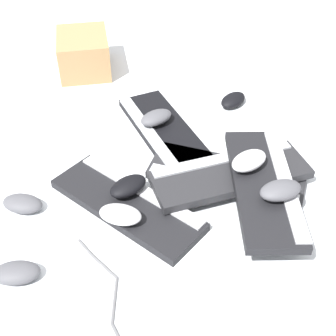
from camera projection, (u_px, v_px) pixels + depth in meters
ground_plane at (191, 169)px, 1.38m from camera, size 3.20×3.20×0.00m
keyboard_0 at (164, 131)px, 1.50m from camera, size 0.46×0.25×0.03m
keyboard_1 at (127, 204)px, 1.25m from camera, size 0.43×0.40×0.03m
keyboard_2 at (226, 175)px, 1.34m from camera, size 0.35×0.46×0.03m
keyboard_3 at (230, 174)px, 1.30m from camera, size 0.21×0.46×0.03m
keyboard_4 at (264, 185)px, 1.22m from camera, size 0.46×0.23×0.03m
mouse_0 at (23, 204)px, 1.24m from camera, size 0.11×0.13×0.04m
mouse_1 at (233, 100)px, 1.63m from camera, size 0.12×0.13×0.04m
mouse_2 at (128, 186)px, 1.25m from camera, size 0.11×0.13×0.04m
mouse_3 at (120, 214)px, 1.17m from camera, size 0.11×0.13×0.04m
mouse_4 at (249, 161)px, 1.24m from camera, size 0.11×0.13×0.04m
mouse_5 at (280, 190)px, 1.15m from camera, size 0.08×0.12×0.04m
mouse_6 at (156, 118)px, 1.49m from camera, size 0.11×0.13×0.04m
mouse_7 at (16, 273)px, 1.07m from camera, size 0.08×0.12×0.04m
cardboard_box at (84, 53)px, 1.78m from camera, size 0.24×0.19×0.14m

